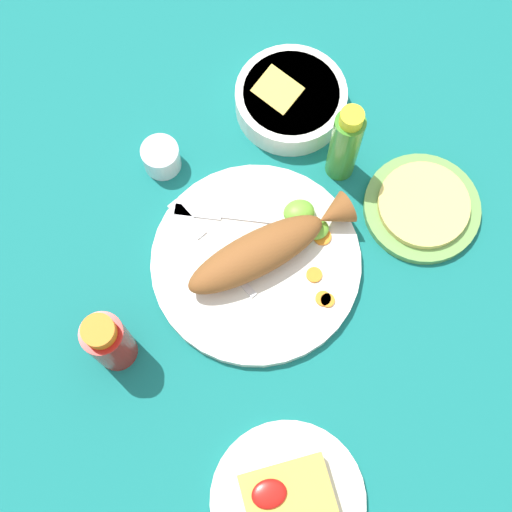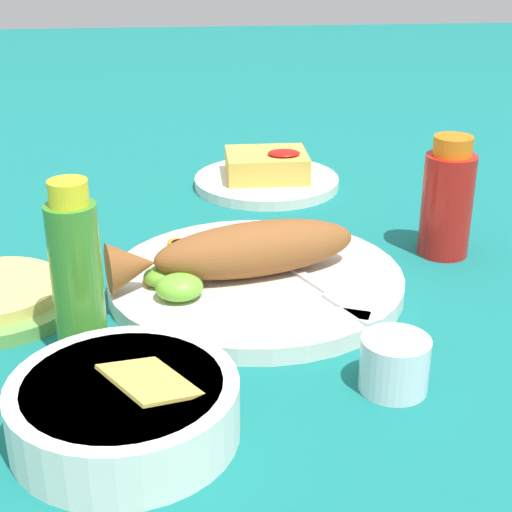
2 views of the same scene
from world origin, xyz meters
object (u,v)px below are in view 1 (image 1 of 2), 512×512
(fork_near, at_px, (206,241))
(guacamole_bowl, at_px, (291,99))
(main_plate, at_px, (256,262))
(hot_sauce_bottle_red, at_px, (109,342))
(salt_cup, at_px, (161,158))
(hot_sauce_bottle_green, at_px, (345,145))
(side_plate_fries, at_px, (288,500))
(fried_fish, at_px, (267,249))
(fork_far, at_px, (228,215))
(tortilla_plate, at_px, (422,208))

(fork_near, relative_size, guacamole_bowl, 0.99)
(main_plate, relative_size, hot_sauce_bottle_red, 2.21)
(main_plate, height_order, salt_cup, salt_cup)
(salt_cup, bearing_deg, hot_sauce_bottle_red, 64.63)
(hot_sauce_bottle_green, distance_m, side_plate_fries, 0.50)
(fried_fish, relative_size, fork_far, 1.50)
(main_plate, height_order, side_plate_fries, main_plate)
(side_plate_fries, distance_m, tortilla_plate, 0.46)
(tortilla_plate, bearing_deg, fork_near, -5.32)
(hot_sauce_bottle_green, bearing_deg, tortilla_plate, 134.77)
(hot_sauce_bottle_red, height_order, hot_sauce_bottle_green, hot_sauce_bottle_green)
(fork_near, height_order, guacamole_bowl, guacamole_bowl)
(fork_near, distance_m, hot_sauce_bottle_red, 0.21)
(side_plate_fries, bearing_deg, hot_sauce_bottle_green, -115.33)
(fork_near, xyz_separation_m, side_plate_fries, (-0.02, 0.38, -0.01))
(main_plate, height_order, fork_far, fork_far)
(fork_near, bearing_deg, fork_far, -79.26)
(guacamole_bowl, bearing_deg, fried_fish, 66.04)
(salt_cup, bearing_deg, fork_far, 122.30)
(main_plate, height_order, guacamole_bowl, guacamole_bowl)
(hot_sauce_bottle_green, bearing_deg, fried_fish, 37.32)
(fork_near, bearing_deg, hot_sauce_bottle_red, 101.17)
(salt_cup, relative_size, guacamole_bowl, 0.33)
(salt_cup, bearing_deg, fork_near, 102.83)
(guacamole_bowl, height_order, tortilla_plate, guacamole_bowl)
(hot_sauce_bottle_red, bearing_deg, fried_fish, -162.17)
(fried_fish, xyz_separation_m, fork_far, (0.04, -0.07, -0.03))
(hot_sauce_bottle_red, height_order, guacamole_bowl, hot_sauce_bottle_red)
(fried_fish, height_order, hot_sauce_bottle_red, hot_sauce_bottle_red)
(main_plate, height_order, fried_fish, fried_fish)
(hot_sauce_bottle_green, relative_size, side_plate_fries, 0.79)
(hot_sauce_bottle_green, height_order, side_plate_fries, hot_sauce_bottle_green)
(fork_far, xyz_separation_m, guacamole_bowl, (-0.14, -0.16, 0.01))
(side_plate_fries, height_order, guacamole_bowl, guacamole_bowl)
(fork_near, relative_size, side_plate_fries, 0.84)
(hot_sauce_bottle_green, bearing_deg, guacamole_bowl, -70.01)
(hot_sauce_bottle_red, height_order, salt_cup, hot_sauce_bottle_red)
(hot_sauce_bottle_green, height_order, guacamole_bowl, hot_sauce_bottle_green)
(guacamole_bowl, bearing_deg, side_plate_fries, 73.60)
(main_plate, xyz_separation_m, fried_fish, (-0.02, -0.00, 0.04))
(hot_sauce_bottle_red, bearing_deg, hot_sauce_bottle_green, -153.89)
(guacamole_bowl, xyz_separation_m, tortilla_plate, (-0.14, 0.22, -0.02))
(main_plate, bearing_deg, fried_fish, -166.50)
(tortilla_plate, bearing_deg, side_plate_fries, 48.22)
(hot_sauce_bottle_red, xyz_separation_m, side_plate_fries, (-0.18, 0.26, -0.06))
(fried_fish, xyz_separation_m, side_plate_fries, (0.06, 0.33, -0.04))
(hot_sauce_bottle_red, distance_m, guacamole_bowl, 0.47)
(side_plate_fries, bearing_deg, fork_near, -87.49)
(hot_sauce_bottle_red, xyz_separation_m, salt_cup, (-0.13, -0.27, -0.04))
(hot_sauce_bottle_red, height_order, side_plate_fries, hot_sauce_bottle_red)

